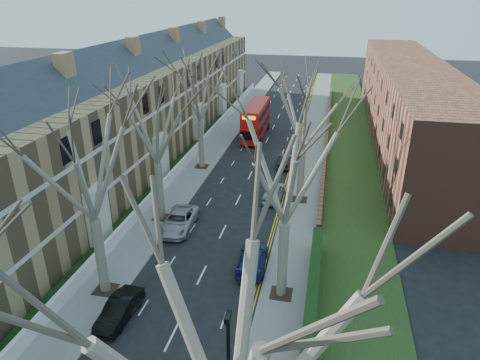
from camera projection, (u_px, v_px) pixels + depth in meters
The scene contains 19 objects.
pavement_left at pixel (223, 137), 57.78m from camera, with size 3.00×102.00×0.12m, color slate.
pavement_right at pixel (313, 143), 55.48m from camera, with size 3.00×102.00×0.12m, color slate.
terrace_left at pixel (142, 109), 49.87m from camera, with size 9.70×78.00×13.60m.
flats_right at pixel (407, 103), 54.85m from camera, with size 13.97×54.00×10.00m.
wall_hedge_right at pixel (307, 358), 21.68m from camera, with size 0.70×24.00×1.80m.
front_wall_left at pixel (193, 152), 50.72m from camera, with size 0.30×78.00×1.00m.
grass_verge_right at pixel (348, 144), 54.58m from camera, with size 6.00×102.00×0.06m.
tree_left_mid at pixel (85, 156), 24.38m from camera, with size 10.50×10.50×14.71m.
tree_left_far at pixel (153, 115), 33.44m from camera, with size 10.15×10.15×14.22m.
tree_left_dist at pixel (199, 82), 44.03m from camera, with size 10.50×10.50×14.71m.
tree_right_near at pixel (230, 334), 11.36m from camera, with size 10.85×10.85×15.20m.
tree_right_mid at pixel (288, 159), 23.98m from camera, with size 10.50×10.50×14.71m.
tree_right_far at pixel (305, 104), 36.61m from camera, with size 10.15×10.15×14.22m.
double_decker_bus at pixel (256, 121), 57.35m from camera, with size 2.64×10.30×4.33m.
car_left_mid at pixel (119, 310), 25.67m from camera, with size 1.40×4.02×1.32m, color black.
car_left_far at pixel (179, 221), 35.42m from camera, with size 2.38×5.16×1.43m, color #9D9DA2.
car_right_near at pixel (253, 259), 30.47m from camera, with size 1.96×4.83×1.40m, color navy.
car_right_mid at pixel (274, 192), 40.46m from camera, with size 1.78×4.42×1.51m, color #9DA1A6.
car_right_far at pixel (285, 161), 47.98m from camera, with size 1.40×4.02×1.32m, color black.
Camera 1 is at (7.77, -14.46, 18.23)m, focal length 32.00 mm.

